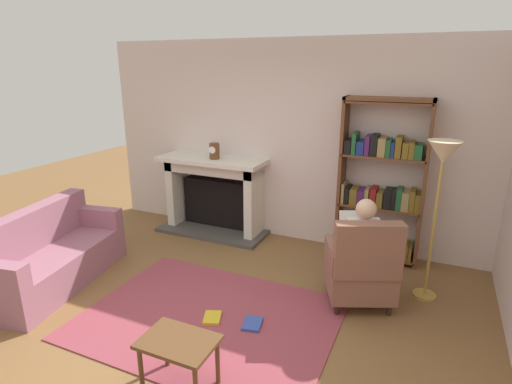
{
  "coord_description": "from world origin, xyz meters",
  "views": [
    {
      "loc": [
        1.82,
        -2.64,
        2.36
      ],
      "look_at": [
        0.1,
        1.2,
        1.05
      ],
      "focal_mm": 28.69,
      "sensor_mm": 36.0,
      "label": 1
    }
  ],
  "objects_px": {
    "mantel_clock": "(214,151)",
    "bookshelf": "(381,187)",
    "armchair_reading": "(362,268)",
    "side_table": "(179,348)",
    "floor_lamp": "(442,167)",
    "fireplace": "(215,192)",
    "seated_reader": "(360,245)",
    "sofa_floral": "(50,257)"
  },
  "relations": [
    {
      "from": "fireplace",
      "to": "seated_reader",
      "type": "relative_size",
      "value": 1.4
    },
    {
      "from": "seated_reader",
      "to": "armchair_reading",
      "type": "bearing_deg",
      "value": 90.0
    },
    {
      "from": "armchair_reading",
      "to": "side_table",
      "type": "bearing_deg",
      "value": 35.67
    },
    {
      "from": "fireplace",
      "to": "armchair_reading",
      "type": "height_order",
      "value": "fireplace"
    },
    {
      "from": "floor_lamp",
      "to": "sofa_floral",
      "type": "bearing_deg",
      "value": -159.87
    },
    {
      "from": "fireplace",
      "to": "mantel_clock",
      "type": "height_order",
      "value": "mantel_clock"
    },
    {
      "from": "mantel_clock",
      "to": "side_table",
      "type": "xyz_separation_m",
      "value": [
        1.24,
        -2.76,
        -0.86
      ]
    },
    {
      "from": "seated_reader",
      "to": "sofa_floral",
      "type": "bearing_deg",
      "value": -4.83
    },
    {
      "from": "bookshelf",
      "to": "seated_reader",
      "type": "xyz_separation_m",
      "value": [
        -0.03,
        -1.09,
        -0.32
      ]
    },
    {
      "from": "mantel_clock",
      "to": "seated_reader",
      "type": "height_order",
      "value": "mantel_clock"
    },
    {
      "from": "fireplace",
      "to": "side_table",
      "type": "xyz_separation_m",
      "value": [
        1.31,
        -2.86,
        -0.22
      ]
    },
    {
      "from": "sofa_floral",
      "to": "bookshelf",
      "type": "bearing_deg",
      "value": -66.41
    },
    {
      "from": "mantel_clock",
      "to": "bookshelf",
      "type": "bearing_deg",
      "value": 3.46
    },
    {
      "from": "side_table",
      "to": "floor_lamp",
      "type": "xyz_separation_m",
      "value": [
        1.63,
        2.15,
        1.06
      ]
    },
    {
      "from": "fireplace",
      "to": "floor_lamp",
      "type": "relative_size",
      "value": 0.95
    },
    {
      "from": "armchair_reading",
      "to": "floor_lamp",
      "type": "distance_m",
      "value": 1.25
    },
    {
      "from": "mantel_clock",
      "to": "floor_lamp",
      "type": "height_order",
      "value": "floor_lamp"
    },
    {
      "from": "armchair_reading",
      "to": "fireplace",
      "type": "bearing_deg",
      "value": -49.72
    },
    {
      "from": "mantel_clock",
      "to": "seated_reader",
      "type": "distance_m",
      "value": 2.49
    },
    {
      "from": "fireplace",
      "to": "bookshelf",
      "type": "xyz_separation_m",
      "value": [
        2.31,
        0.03,
        0.35
      ]
    },
    {
      "from": "fireplace",
      "to": "floor_lamp",
      "type": "distance_m",
      "value": 3.14
    },
    {
      "from": "bookshelf",
      "to": "side_table",
      "type": "xyz_separation_m",
      "value": [
        -1.0,
        -2.89,
        -0.58
      ]
    },
    {
      "from": "bookshelf",
      "to": "floor_lamp",
      "type": "relative_size",
      "value": 1.2
    },
    {
      "from": "armchair_reading",
      "to": "floor_lamp",
      "type": "height_order",
      "value": "floor_lamp"
    },
    {
      "from": "mantel_clock",
      "to": "bookshelf",
      "type": "height_order",
      "value": "bookshelf"
    },
    {
      "from": "side_table",
      "to": "seated_reader",
      "type": "bearing_deg",
      "value": 61.6
    },
    {
      "from": "armchair_reading",
      "to": "side_table",
      "type": "xyz_separation_m",
      "value": [
        -1.02,
        -1.7,
        -0.06
      ]
    },
    {
      "from": "sofa_floral",
      "to": "side_table",
      "type": "xyz_separation_m",
      "value": [
        2.22,
        -0.74,
        0.04
      ]
    },
    {
      "from": "fireplace",
      "to": "seated_reader",
      "type": "distance_m",
      "value": 2.52
    },
    {
      "from": "fireplace",
      "to": "mantel_clock",
      "type": "xyz_separation_m",
      "value": [
        0.07,
        -0.1,
        0.64
      ]
    },
    {
      "from": "bookshelf",
      "to": "sofa_floral",
      "type": "height_order",
      "value": "bookshelf"
    },
    {
      "from": "bookshelf",
      "to": "armchair_reading",
      "type": "height_order",
      "value": "bookshelf"
    },
    {
      "from": "fireplace",
      "to": "bookshelf",
      "type": "relative_size",
      "value": 0.79
    },
    {
      "from": "seated_reader",
      "to": "sofa_floral",
      "type": "distance_m",
      "value": 3.38
    },
    {
      "from": "sofa_floral",
      "to": "side_table",
      "type": "height_order",
      "value": "sofa_floral"
    },
    {
      "from": "fireplace",
      "to": "sofa_floral",
      "type": "xyz_separation_m",
      "value": [
        -0.91,
        -2.12,
        -0.27
      ]
    },
    {
      "from": "side_table",
      "to": "bookshelf",
      "type": "bearing_deg",
      "value": 70.88
    },
    {
      "from": "bookshelf",
      "to": "side_table",
      "type": "distance_m",
      "value": 3.11
    },
    {
      "from": "mantel_clock",
      "to": "seated_reader",
      "type": "relative_size",
      "value": 0.19
    },
    {
      "from": "side_table",
      "to": "floor_lamp",
      "type": "height_order",
      "value": "floor_lamp"
    },
    {
      "from": "bookshelf",
      "to": "armchair_reading",
      "type": "bearing_deg",
      "value": -89.02
    },
    {
      "from": "armchair_reading",
      "to": "mantel_clock",
      "type": "bearing_deg",
      "value": -48.32
    }
  ]
}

